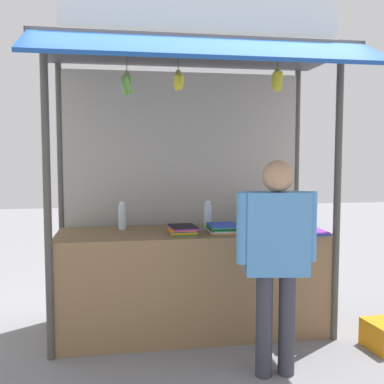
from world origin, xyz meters
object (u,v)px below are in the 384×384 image
(water_bottle_far_left, at_px, (208,215))
(water_bottle_rear_center, at_px, (122,216))
(water_bottle_right, at_px, (294,209))
(magazine_stack_front_right, at_px, (311,232))
(water_bottle_mid_left, at_px, (263,214))
(vendor_person, at_px, (277,248))
(magazine_stack_center, at_px, (222,228))
(banana_bunch_inner_left, at_px, (127,84))
(water_bottle_back_right, at_px, (307,214))
(water_bottle_back_left, at_px, (285,211))
(banana_bunch_inner_right, at_px, (178,82))
(magazine_stack_mid_right, at_px, (183,230))
(banana_bunch_rightmost, at_px, (277,81))

(water_bottle_far_left, relative_size, water_bottle_rear_center, 1.00)
(water_bottle_right, distance_m, magazine_stack_front_right, 0.63)
(water_bottle_mid_left, relative_size, vendor_person, 0.14)
(magazine_stack_front_right, distance_m, magazine_stack_center, 0.76)
(water_bottle_mid_left, distance_m, banana_bunch_inner_left, 1.87)
(banana_bunch_inner_left, xyz_separation_m, vendor_person, (1.03, -0.44, -1.18))
(water_bottle_back_right, relative_size, banana_bunch_inner_left, 0.87)
(water_bottle_far_left, distance_m, vendor_person, 1.10)
(banana_bunch_inner_left, bearing_deg, water_bottle_rear_center, 93.16)
(water_bottle_right, relative_size, water_bottle_back_left, 1.06)
(water_bottle_rear_center, xyz_separation_m, vendor_person, (1.07, -1.14, -0.10))
(water_bottle_right, distance_m, banana_bunch_inner_left, 2.12)
(banana_bunch_inner_left, height_order, banana_bunch_inner_right, same)
(water_bottle_far_left, xyz_separation_m, banana_bunch_inner_left, (-0.74, -0.62, 1.08))
(water_bottle_far_left, height_order, vendor_person, vendor_person)
(magazine_stack_mid_right, xyz_separation_m, magazine_stack_front_right, (1.09, -0.17, -0.02))
(magazine_stack_mid_right, height_order, banana_bunch_inner_left, banana_bunch_inner_left)
(water_bottle_far_left, relative_size, banana_bunch_inner_left, 0.80)
(water_bottle_rear_center, height_order, magazine_stack_mid_right, water_bottle_rear_center)
(water_bottle_right, xyz_separation_m, vendor_person, (-0.63, -1.24, -0.12))
(magazine_stack_center, height_order, vendor_person, vendor_person)
(water_bottle_mid_left, relative_size, water_bottle_far_left, 0.87)
(water_bottle_rear_center, relative_size, banana_bunch_inner_right, 0.93)
(water_bottle_right, bearing_deg, banana_bunch_rightmost, -121.06)
(water_bottle_back_left, xyz_separation_m, vendor_person, (-0.48, -1.09, -0.11))
(magazine_stack_mid_right, height_order, banana_bunch_inner_right, banana_bunch_inner_right)
(magazine_stack_front_right, bearing_deg, water_bottle_far_left, 152.40)
(water_bottle_rear_center, xyz_separation_m, banana_bunch_inner_right, (0.43, -0.70, 1.11))
(water_bottle_far_left, relative_size, vendor_person, 0.16)
(water_bottle_rear_center, bearing_deg, water_bottle_right, 3.29)
(water_bottle_back_right, bearing_deg, banana_bunch_inner_left, -163.59)
(magazine_stack_front_right, bearing_deg, water_bottle_mid_left, 114.41)
(banana_bunch_rightmost, relative_size, vendor_person, 0.17)
(banana_bunch_rightmost, relative_size, banana_bunch_inner_right, 0.95)
(banana_bunch_rightmost, bearing_deg, vendor_person, -108.33)
(magazine_stack_mid_right, xyz_separation_m, magazine_stack_center, (0.35, 0.01, 0.00))
(banana_bunch_inner_right, xyz_separation_m, vendor_person, (0.64, -0.44, -1.21))
(water_bottle_right, bearing_deg, water_bottle_back_left, -134.53)
(banana_bunch_inner_left, bearing_deg, water_bottle_back_right, 16.41)
(banana_bunch_inner_left, distance_m, banana_bunch_rightmost, 1.18)
(water_bottle_back_right, height_order, water_bottle_rear_center, water_bottle_back_right)
(banana_bunch_inner_left, height_order, vendor_person, banana_bunch_inner_left)
(water_bottle_mid_left, xyz_separation_m, magazine_stack_mid_right, (-0.85, -0.38, -0.07))
(magazine_stack_center, distance_m, banana_bunch_rightmost, 1.33)
(magazine_stack_mid_right, relative_size, magazine_stack_front_right, 1.05)
(water_bottle_right, distance_m, banana_bunch_rightmost, 1.45)
(magazine_stack_front_right, bearing_deg, magazine_stack_mid_right, 171.28)
(magazine_stack_front_right, height_order, magazine_stack_center, magazine_stack_center)
(water_bottle_back_left, height_order, magazine_stack_front_right, water_bottle_back_left)
(banana_bunch_rightmost, bearing_deg, water_bottle_back_right, 45.04)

